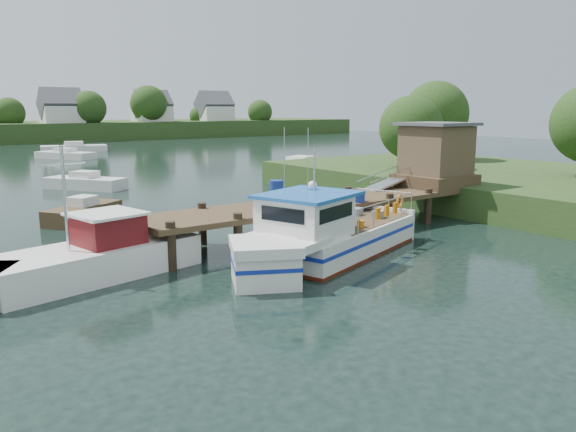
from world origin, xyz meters
TOP-DOWN VIEW (x-y plane):
  - ground_plane at (0.00, 0.00)m, footprint 160.00×160.00m
  - near_shore at (16.88, -0.73)m, footprint 16.00×30.00m
  - dock at (6.51, 0.01)m, footprint 16.60×3.00m
  - lobster_boat at (-0.74, -3.21)m, footprint 9.37×5.15m
  - work_boat at (-8.07, -0.62)m, footprint 7.83×3.59m
  - moored_rowboat at (-5.29, 8.57)m, footprint 4.10×3.36m
  - moored_far at (6.76, 51.98)m, footprint 7.79×4.17m
  - moored_b at (-1.95, 19.23)m, footprint 4.51×5.33m
  - moored_c at (16.16, 19.71)m, footprint 8.02×5.18m
  - moored_d at (3.40, 43.34)m, footprint 5.10×6.75m

SIDE VIEW (x-z plane):
  - ground_plane at x=0.00m, z-range 0.00..0.00m
  - moored_d at x=3.40m, z-range -0.14..0.96m
  - moored_b at x=-1.95m, z-range -0.15..1.01m
  - moored_rowboat at x=-5.29m, z-range -0.15..1.02m
  - moored_c at x=16.16m, z-range -0.16..1.04m
  - moored_far at x=6.76m, z-range -0.16..1.10m
  - work_boat at x=-8.07m, z-range -1.40..2.70m
  - lobster_boat at x=-0.74m, z-range -1.46..3.12m
  - near_shore at x=16.88m, z-range -1.83..5.93m
  - dock at x=6.51m, z-range -0.15..4.63m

